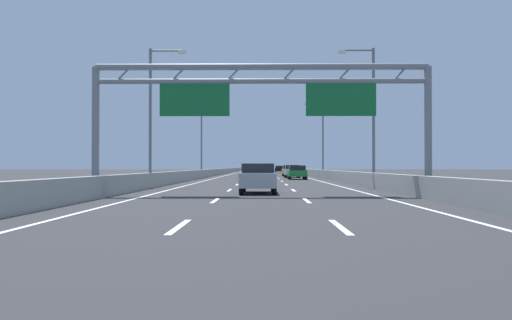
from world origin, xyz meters
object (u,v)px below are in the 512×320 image
at_px(silver_car, 258,178).
at_px(black_car, 279,169).
at_px(green_car, 297,172).
at_px(blue_car, 262,170).
at_px(streetlamp_left_far, 203,134).
at_px(white_car, 292,171).
at_px(yellow_car, 289,170).
at_px(streetlamp_right_far, 321,134).
at_px(streetlamp_left_mid, 154,108).
at_px(sign_gantry, 263,95).
at_px(streetlamp_right_mid, 370,107).

height_order(silver_car, black_car, silver_car).
relative_size(green_car, blue_car, 0.97).
bearing_deg(blue_car, streetlamp_left_far, -113.60).
relative_size(green_car, white_car, 0.91).
xyz_separation_m(white_car, black_car, (-0.07, 45.27, -0.03)).
bearing_deg(blue_car, yellow_car, -72.92).
xyz_separation_m(streetlamp_right_far, silver_car, (-7.63, -40.62, -4.64)).
bearing_deg(yellow_car, green_car, -90.01).
xyz_separation_m(streetlamp_right_far, white_car, (-3.93, -4.36, -4.63)).
xyz_separation_m(streetlamp_left_mid, streetlamp_left_far, (0.00, 30.72, 0.00)).
bearing_deg(sign_gantry, white_car, 84.67).
xyz_separation_m(streetlamp_right_mid, black_car, (-4.00, 71.63, -4.66)).
bearing_deg(streetlamp_left_mid, white_car, 67.35).
bearing_deg(streetlamp_right_far, streetlamp_left_far, 180.00).
distance_m(sign_gantry, silver_car, 4.16).
xyz_separation_m(streetlamp_right_mid, blue_car, (-7.51, 47.71, -4.65)).
height_order(green_car, white_car, white_car).
height_order(streetlamp_right_far, white_car, streetlamp_right_far).
bearing_deg(sign_gantry, streetlamp_right_far, 79.90).
distance_m(streetlamp_left_mid, blue_car, 48.51).
height_order(streetlamp_left_far, black_car, streetlamp_left_far).
relative_size(sign_gantry, streetlamp_right_far, 1.74).
relative_size(blue_car, yellow_car, 0.92).
distance_m(green_car, black_car, 53.58).
distance_m(streetlamp_right_far, blue_car, 19.15).
distance_m(streetlamp_right_mid, green_car, 19.04).
distance_m(streetlamp_right_far, black_car, 41.37).
xyz_separation_m(sign_gantry, yellow_car, (3.54, 46.58, -4.05)).
bearing_deg(yellow_car, silver_car, -94.72).
bearing_deg(black_car, yellow_car, -89.76).
xyz_separation_m(streetlamp_right_mid, streetlamp_left_far, (-14.93, 30.72, 0.00)).
height_order(streetlamp_right_far, yellow_car, streetlamp_right_far).
height_order(white_car, yellow_car, white_car).
bearing_deg(streetlamp_right_far, streetlamp_right_mid, -90.00).
relative_size(streetlamp_left_mid, blue_car, 2.24).
bearing_deg(streetlamp_right_far, silver_car, -100.63).
distance_m(green_car, blue_car, 29.88).
xyz_separation_m(silver_car, black_car, (3.62, 81.53, -0.03)).
xyz_separation_m(streetlamp_left_far, yellow_car, (11.08, 5.07, -4.63)).
distance_m(streetlamp_left_mid, streetlamp_right_far, 34.16).
distance_m(sign_gantry, streetlamp_right_mid, 13.08).
bearing_deg(streetlamp_right_far, sign_gantry, -100.10).
distance_m(blue_car, black_car, 24.18).
xyz_separation_m(streetlamp_left_mid, blue_car, (7.42, 47.71, -4.65)).
relative_size(streetlamp_left_mid, white_car, 2.09).
relative_size(silver_car, black_car, 0.92).
height_order(white_car, black_car, white_car).
relative_size(streetlamp_left_mid, green_car, 2.30).
bearing_deg(yellow_car, sign_gantry, -94.35).
relative_size(streetlamp_right_far, green_car, 2.30).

